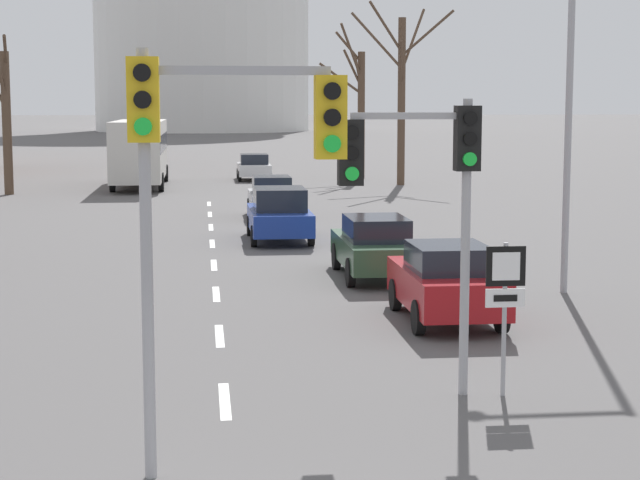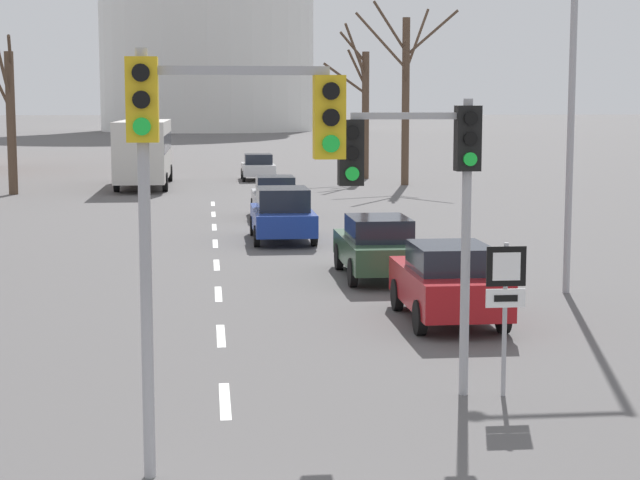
{
  "view_description": "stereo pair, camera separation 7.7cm",
  "coord_description": "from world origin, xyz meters",
  "px_view_note": "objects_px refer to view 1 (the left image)",
  "views": [
    {
      "loc": [
        -0.29,
        -8.76,
        4.39
      ],
      "look_at": [
        1.36,
        6.13,
        2.47
      ],
      "focal_mm": 60.0,
      "sensor_mm": 36.0,
      "label": 1
    },
    {
      "loc": [
        -0.21,
        -8.77,
        4.39
      ],
      "look_at": [
        1.36,
        6.13,
        2.47
      ],
      "focal_mm": 60.0,
      "sensor_mm": 36.0,
      "label": 2
    }
  ],
  "objects_px": {
    "sedan_far_right": "(271,197)",
    "traffic_signal_near_right": "(425,173)",
    "street_lamp_right": "(552,54)",
    "sedan_far_left": "(279,214)",
    "traffic_signal_centre_tall": "(210,154)",
    "sedan_mid_centre": "(447,281)",
    "route_sign_post": "(505,293)",
    "sedan_near_left": "(375,246)",
    "city_bus": "(140,148)",
    "sedan_near_right": "(254,167)"
  },
  "relations": [
    {
      "from": "traffic_signal_near_right",
      "to": "street_lamp_right",
      "type": "relative_size",
      "value": 0.49
    },
    {
      "from": "traffic_signal_centre_tall",
      "to": "sedan_far_left",
      "type": "bearing_deg",
      "value": 83.81
    },
    {
      "from": "sedan_near_left",
      "to": "city_bus",
      "type": "height_order",
      "value": "city_bus"
    },
    {
      "from": "sedan_near_right",
      "to": "sedan_far_left",
      "type": "distance_m",
      "value": 27.39
    },
    {
      "from": "sedan_mid_centre",
      "to": "traffic_signal_near_right",
      "type": "bearing_deg",
      "value": -106.6
    },
    {
      "from": "sedan_near_left",
      "to": "sedan_mid_centre",
      "type": "relative_size",
      "value": 1.12
    },
    {
      "from": "sedan_far_left",
      "to": "sedan_near_right",
      "type": "bearing_deg",
      "value": 88.9
    },
    {
      "from": "street_lamp_right",
      "to": "sedan_far_left",
      "type": "relative_size",
      "value": 1.99
    },
    {
      "from": "route_sign_post",
      "to": "sedan_far_left",
      "type": "distance_m",
      "value": 18.76
    },
    {
      "from": "traffic_signal_centre_tall",
      "to": "sedan_mid_centre",
      "type": "relative_size",
      "value": 1.26
    },
    {
      "from": "street_lamp_right",
      "to": "sedan_mid_centre",
      "type": "bearing_deg",
      "value": -135.79
    },
    {
      "from": "sedan_near_left",
      "to": "city_bus",
      "type": "distance_m",
      "value": 31.63
    },
    {
      "from": "traffic_signal_near_right",
      "to": "sedan_far_right",
      "type": "distance_m",
      "value": 25.68
    },
    {
      "from": "traffic_signal_near_right",
      "to": "traffic_signal_centre_tall",
      "type": "xyz_separation_m",
      "value": [
        -3.17,
        -3.15,
        0.44
      ]
    },
    {
      "from": "street_lamp_right",
      "to": "sedan_far_right",
      "type": "bearing_deg",
      "value": 107.05
    },
    {
      "from": "route_sign_post",
      "to": "sedan_mid_centre",
      "type": "relative_size",
      "value": 0.59
    },
    {
      "from": "city_bus",
      "to": "sedan_near_left",
      "type": "bearing_deg",
      "value": -76.16
    },
    {
      "from": "route_sign_post",
      "to": "city_bus",
      "type": "distance_m",
      "value": 42.5
    },
    {
      "from": "sedan_mid_centre",
      "to": "route_sign_post",
      "type": "bearing_deg",
      "value": -94.16
    },
    {
      "from": "sedan_near_left",
      "to": "sedan_mid_centre",
      "type": "xyz_separation_m",
      "value": [
        0.56,
        -5.56,
        0.01
      ]
    },
    {
      "from": "route_sign_post",
      "to": "sedan_near_left",
      "type": "height_order",
      "value": "route_sign_post"
    },
    {
      "from": "sedan_far_left",
      "to": "route_sign_post",
      "type": "bearing_deg",
      "value": -83.79
    },
    {
      "from": "traffic_signal_near_right",
      "to": "city_bus",
      "type": "bearing_deg",
      "value": 98.88
    },
    {
      "from": "sedan_mid_centre",
      "to": "sedan_far_right",
      "type": "xyz_separation_m",
      "value": [
        -2.23,
        20.15,
        -0.01
      ]
    },
    {
      "from": "sedan_mid_centre",
      "to": "sedan_far_left",
      "type": "relative_size",
      "value": 0.88
    },
    {
      "from": "sedan_far_right",
      "to": "sedan_near_left",
      "type": "bearing_deg",
      "value": -83.47
    },
    {
      "from": "sedan_near_right",
      "to": "sedan_far_right",
      "type": "bearing_deg",
      "value": -90.89
    },
    {
      "from": "traffic_signal_centre_tall",
      "to": "sedan_far_left",
      "type": "relative_size",
      "value": 1.11
    },
    {
      "from": "sedan_near_right",
      "to": "sedan_far_right",
      "type": "distance_m",
      "value": 20.33
    },
    {
      "from": "sedan_mid_centre",
      "to": "sedan_far_right",
      "type": "relative_size",
      "value": 1.03
    },
    {
      "from": "route_sign_post",
      "to": "sedan_near_right",
      "type": "height_order",
      "value": "route_sign_post"
    },
    {
      "from": "traffic_signal_centre_tall",
      "to": "sedan_near_right",
      "type": "distance_m",
      "value": 49.19
    },
    {
      "from": "city_bus",
      "to": "sedan_far_left",
      "type": "bearing_deg",
      "value": -76.21
    },
    {
      "from": "street_lamp_right",
      "to": "route_sign_post",
      "type": "bearing_deg",
      "value": -112.06
    },
    {
      "from": "sedan_near_right",
      "to": "sedan_far_left",
      "type": "bearing_deg",
      "value": -91.1
    },
    {
      "from": "traffic_signal_centre_tall",
      "to": "sedan_near_right",
      "type": "relative_size",
      "value": 1.28
    },
    {
      "from": "sedan_near_left",
      "to": "sedan_far_right",
      "type": "xyz_separation_m",
      "value": [
        -1.67,
        14.59,
        -0.0
      ]
    },
    {
      "from": "sedan_far_right",
      "to": "traffic_signal_near_right",
      "type": "bearing_deg",
      "value": -88.61
    },
    {
      "from": "traffic_signal_near_right",
      "to": "traffic_signal_centre_tall",
      "type": "bearing_deg",
      "value": -135.22
    },
    {
      "from": "street_lamp_right",
      "to": "sedan_far_left",
      "type": "height_order",
      "value": "street_lamp_right"
    },
    {
      "from": "traffic_signal_near_right",
      "to": "sedan_near_right",
      "type": "xyz_separation_m",
      "value": [
        -0.3,
        45.87,
        -2.6
      ]
    },
    {
      "from": "sedan_far_left",
      "to": "city_bus",
      "type": "bearing_deg",
      "value": 103.79
    },
    {
      "from": "city_bus",
      "to": "sedan_near_right",
      "type": "bearing_deg",
      "value": 34.27
    },
    {
      "from": "sedan_near_left",
      "to": "traffic_signal_near_right",
      "type": "bearing_deg",
      "value": -95.47
    },
    {
      "from": "sedan_near_left",
      "to": "sedan_far_right",
      "type": "distance_m",
      "value": 14.68
    },
    {
      "from": "traffic_signal_near_right",
      "to": "sedan_mid_centre",
      "type": "xyz_separation_m",
      "value": [
        1.61,
        5.39,
        -2.55
      ]
    },
    {
      "from": "traffic_signal_centre_tall",
      "to": "street_lamp_right",
      "type": "height_order",
      "value": "street_lamp_right"
    },
    {
      "from": "sedan_far_right",
      "to": "street_lamp_right",
      "type": "bearing_deg",
      "value": -72.95
    },
    {
      "from": "traffic_signal_centre_tall",
      "to": "street_lamp_right",
      "type": "relative_size",
      "value": 0.56
    },
    {
      "from": "route_sign_post",
      "to": "city_bus",
      "type": "relative_size",
      "value": 0.22
    }
  ]
}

